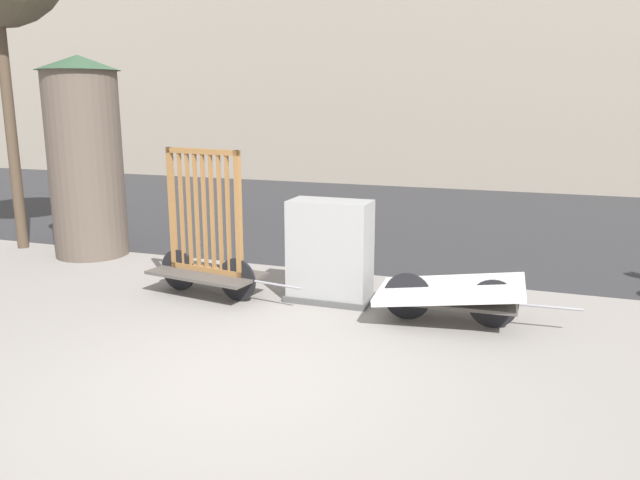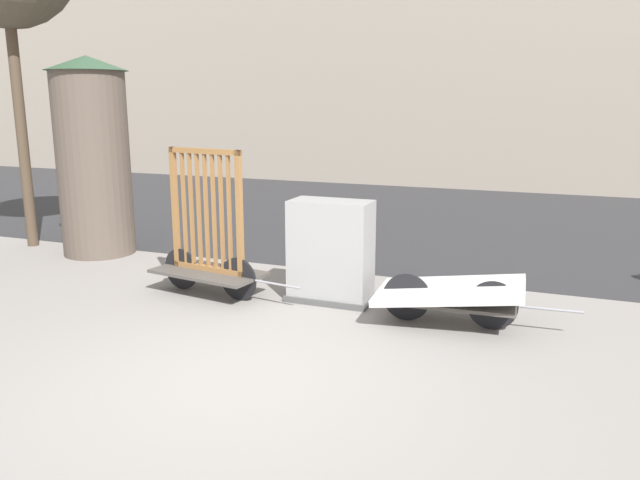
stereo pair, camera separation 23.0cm
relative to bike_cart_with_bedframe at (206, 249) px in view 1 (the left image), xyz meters
The scene contains 7 objects.
ground_plane 2.78m from the bike_cart_with_bedframe, 53.67° to the right, with size 60.00×60.00×0.00m, color gray.
road_strip 6.81m from the bike_cart_with_bedframe, 76.31° to the left, with size 56.00×9.77×0.01m.
building_facade 14.32m from the bike_cart_with_bedframe, 83.21° to the left, with size 48.00×4.00×10.43m.
bike_cart_with_bedframe is the anchor object (origin of this frame).
bike_cart_with_mattress 3.23m from the bike_cart_with_bedframe, ahead, with size 2.32×1.08×0.57m.
utility_cabinet 1.66m from the bike_cart_with_bedframe, 12.04° to the left, with size 1.10×0.59×1.32m.
advertising_column 3.43m from the bike_cart_with_bedframe, 155.66° to the left, with size 1.33×1.33×3.27m.
Camera 1 is at (2.51, -4.88, 2.57)m, focal length 35.00 mm.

